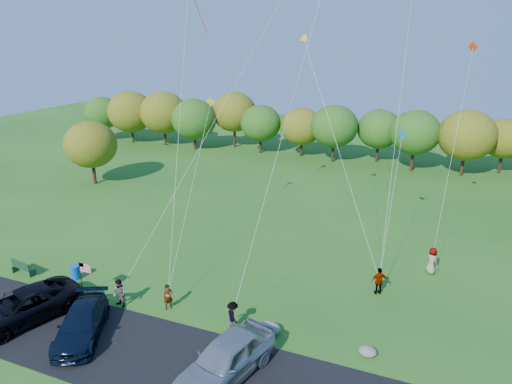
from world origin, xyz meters
TOP-DOWN VIEW (x-y plane):
  - ground at (0.00, 0.00)m, footprint 140.00×140.00m
  - asphalt_lane at (0.00, -4.00)m, footprint 44.00×6.00m
  - treeline at (0.06, 36.77)m, footprint 76.43×27.83m
  - minivan_dark at (-8.12, -4.01)m, footprint 4.80×6.91m
  - minivan_navy at (-3.98, -3.97)m, footprint 4.31×5.70m
  - minivan_silver at (4.61, -3.80)m, footprint 3.70×6.21m
  - flyer_a at (-1.13, 0.13)m, footprint 0.67×0.69m
  - flyer_b at (-3.93, -0.80)m, footprint 1.05×0.92m
  - flyer_c at (3.30, -0.23)m, footprint 1.22×1.21m
  - flyer_d at (10.30, 6.57)m, footprint 1.15×0.91m
  - flyer_e at (13.27, 10.65)m, footprint 1.10×1.08m
  - park_bench at (-12.63, -0.16)m, footprint 1.91×0.62m
  - trash_barrel at (-8.86, 0.80)m, footprint 0.64×0.64m
  - flag_assembly at (-6.64, -0.70)m, footprint 0.88×0.57m
  - boulder_near at (5.30, 0.18)m, footprint 1.27×0.99m
  - boulder_far at (10.64, 0.33)m, footprint 0.92×0.77m

SIDE VIEW (x-z plane):
  - ground at x=0.00m, z-range 0.00..0.00m
  - asphalt_lane at x=0.00m, z-range 0.00..0.06m
  - boulder_far at x=10.64m, z-range 0.00..0.48m
  - boulder_near at x=5.30m, z-range 0.00..0.63m
  - trash_barrel at x=-8.86m, z-range 0.00..0.96m
  - park_bench at x=-12.63m, z-range 0.04..1.10m
  - flyer_a at x=-1.13m, z-range 0.00..1.60m
  - minivan_navy at x=-3.98m, z-range 0.06..1.60m
  - flyer_c at x=3.30m, z-range 0.00..1.69m
  - flyer_b at x=-3.93m, z-range 0.00..1.80m
  - flyer_d at x=10.30m, z-range 0.00..1.82m
  - minivan_dark at x=-8.12m, z-range 0.06..1.81m
  - flyer_e at x=13.27m, z-range 0.00..1.91m
  - minivan_silver at x=4.61m, z-range 0.06..2.04m
  - flag_assembly at x=-6.64m, z-range 0.58..2.95m
  - treeline at x=0.06m, z-range 0.57..8.91m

